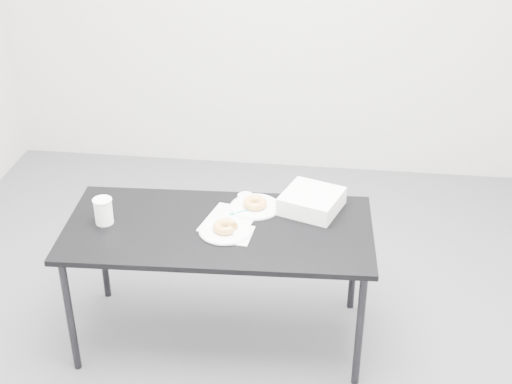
# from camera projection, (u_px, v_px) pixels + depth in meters

# --- Properties ---
(floor) EXTENTS (4.00, 4.00, 0.00)m
(floor) POSITION_uv_depth(u_px,v_px,m) (232.00, 332.00, 3.85)
(floor) COLOR #4E4E53
(floor) RESTS_ON ground
(table) EXTENTS (1.54, 0.78, 0.69)m
(table) POSITION_uv_depth(u_px,v_px,m) (219.00, 236.00, 3.52)
(table) COLOR black
(table) RESTS_ON floor
(scorecard) EXTENTS (0.29, 0.34, 0.00)m
(scorecard) POSITION_uv_depth(u_px,v_px,m) (229.00, 220.00, 3.54)
(scorecard) COLOR silver
(scorecard) RESTS_ON table
(logo_patch) EXTENTS (0.06, 0.06, 0.00)m
(logo_patch) POSITION_uv_depth(u_px,v_px,m) (247.00, 211.00, 3.61)
(logo_patch) COLOR green
(logo_patch) RESTS_ON scorecard
(pen) EXTENTS (0.12, 0.07, 0.01)m
(pen) POSITION_uv_depth(u_px,v_px,m) (243.00, 212.00, 3.60)
(pen) COLOR #0E9B8B
(pen) RESTS_ON scorecard
(napkin) EXTENTS (0.19, 0.19, 0.00)m
(napkin) POSITION_uv_depth(u_px,v_px,m) (233.00, 234.00, 3.43)
(napkin) COLOR silver
(napkin) RESTS_ON table
(plate_near) EXTENTS (0.26, 0.26, 0.01)m
(plate_near) POSITION_uv_depth(u_px,v_px,m) (225.00, 231.00, 3.45)
(plate_near) COLOR white
(plate_near) RESTS_ON napkin
(donut_near) EXTENTS (0.15, 0.15, 0.04)m
(donut_near) POSITION_uv_depth(u_px,v_px,m) (225.00, 227.00, 3.44)
(donut_near) COLOR #E49648
(donut_near) RESTS_ON plate_near
(plate_far) EXTENTS (0.26, 0.26, 0.01)m
(plate_far) POSITION_uv_depth(u_px,v_px,m) (255.00, 207.00, 3.65)
(plate_far) COLOR white
(plate_far) RESTS_ON table
(donut_far) EXTENTS (0.14, 0.14, 0.04)m
(donut_far) POSITION_uv_depth(u_px,v_px,m) (255.00, 203.00, 3.64)
(donut_far) COLOR #E49648
(donut_far) RESTS_ON plate_far
(coffee_cup) EXTENTS (0.09, 0.09, 0.13)m
(coffee_cup) POSITION_uv_depth(u_px,v_px,m) (103.00, 211.00, 3.49)
(coffee_cup) COLOR white
(coffee_cup) RESTS_ON table
(cup_lid) EXTENTS (0.08, 0.08, 0.01)m
(cup_lid) POSITION_uv_depth(u_px,v_px,m) (245.00, 196.00, 3.74)
(cup_lid) COLOR white
(cup_lid) RESTS_ON table
(bakery_box) EXTENTS (0.35, 0.35, 0.09)m
(bakery_box) POSITION_uv_depth(u_px,v_px,m) (312.00, 201.00, 3.62)
(bakery_box) COLOR white
(bakery_box) RESTS_ON table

